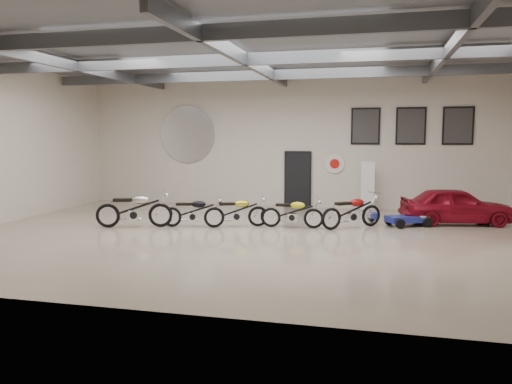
% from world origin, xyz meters
% --- Properties ---
extents(floor, '(16.00, 12.00, 0.01)m').
position_xyz_m(floor, '(0.00, 0.00, 0.00)').
color(floor, tan).
rests_on(floor, ground).
extents(ceiling, '(16.00, 12.00, 0.01)m').
position_xyz_m(ceiling, '(0.00, 0.00, 5.00)').
color(ceiling, slate).
rests_on(ceiling, back_wall).
extents(back_wall, '(16.00, 0.02, 5.00)m').
position_xyz_m(back_wall, '(0.00, 6.00, 2.50)').
color(back_wall, beige).
rests_on(back_wall, floor).
extents(ceiling_beams, '(15.80, 11.80, 0.32)m').
position_xyz_m(ceiling_beams, '(0.00, 0.00, 4.75)').
color(ceiling_beams, '#505257').
rests_on(ceiling_beams, ceiling).
extents(door, '(0.92, 0.08, 2.10)m').
position_xyz_m(door, '(0.50, 5.95, 1.05)').
color(door, black).
rests_on(door, back_wall).
extents(logo_plaque, '(2.30, 0.06, 1.16)m').
position_xyz_m(logo_plaque, '(-4.00, 5.95, 2.80)').
color(logo_plaque, silver).
rests_on(logo_plaque, back_wall).
extents(poster_left, '(1.05, 0.08, 1.35)m').
position_xyz_m(poster_left, '(3.00, 5.96, 3.10)').
color(poster_left, black).
rests_on(poster_left, back_wall).
extents(poster_mid, '(1.05, 0.08, 1.35)m').
position_xyz_m(poster_mid, '(4.60, 5.96, 3.10)').
color(poster_mid, black).
rests_on(poster_mid, back_wall).
extents(poster_right, '(1.05, 0.08, 1.35)m').
position_xyz_m(poster_right, '(6.20, 5.96, 3.10)').
color(poster_right, black).
rests_on(poster_right, back_wall).
extents(oil_sign, '(0.72, 0.10, 0.72)m').
position_xyz_m(oil_sign, '(1.90, 5.95, 1.70)').
color(oil_sign, white).
rests_on(oil_sign, back_wall).
extents(banner_stand, '(0.53, 0.31, 1.84)m').
position_xyz_m(banner_stand, '(3.14, 5.50, 0.92)').
color(banner_stand, white).
rests_on(banner_stand, floor).
extents(motorcycle_silver, '(2.35, 1.31, 1.16)m').
position_xyz_m(motorcycle_silver, '(-3.62, 0.55, 0.58)').
color(motorcycle_silver, silver).
rests_on(motorcycle_silver, floor).
extents(motorcycle_black, '(1.94, 0.95, 0.97)m').
position_xyz_m(motorcycle_black, '(-1.92, 1.04, 0.49)').
color(motorcycle_black, silver).
rests_on(motorcycle_black, floor).
extents(motorcycle_gold, '(1.99, 1.27, 0.99)m').
position_xyz_m(motorcycle_gold, '(-0.65, 1.33, 0.50)').
color(motorcycle_gold, silver).
rests_on(motorcycle_gold, floor).
extents(motorcycle_yellow, '(1.87, 0.69, 0.95)m').
position_xyz_m(motorcycle_yellow, '(1.01, 1.62, 0.48)').
color(motorcycle_yellow, silver).
rests_on(motorcycle_yellow, floor).
extents(motorcycle_red, '(2.00, 1.76, 1.06)m').
position_xyz_m(motorcycle_red, '(2.75, 1.96, 0.53)').
color(motorcycle_red, silver).
rests_on(motorcycle_red, floor).
extents(go_kart, '(1.80, 1.43, 0.60)m').
position_xyz_m(go_kart, '(4.55, 2.77, 0.30)').
color(go_kart, navy).
rests_on(go_kart, floor).
extents(vintage_car, '(1.93, 3.56, 1.15)m').
position_xyz_m(vintage_car, '(5.89, 3.50, 0.57)').
color(vintage_car, maroon).
rests_on(vintage_car, floor).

